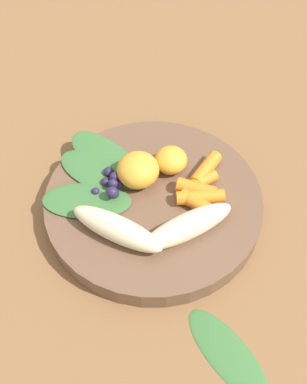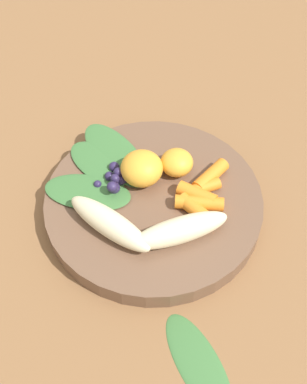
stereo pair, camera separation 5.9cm
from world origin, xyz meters
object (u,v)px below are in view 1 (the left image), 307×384
Objects in this scene: bowl at (154,203)px; banana_peeled_left at (188,226)px; orange_segment_near at (138,170)px; kale_leaf_stray at (228,353)px; banana_peeled_right at (117,229)px.

bowl is 0.07m from banana_peeled_left.
orange_segment_near is (-0.03, -0.01, 0.03)m from bowl.
bowl is 2.30× the size of kale_leaf_stray.
kale_leaf_stray is (0.14, -0.00, -0.04)m from banana_peeled_left.
bowl is at bearing 18.52° from orange_segment_near.
banana_peeled_left is 0.08m from banana_peeled_right.
orange_segment_near is at bearing 103.55° from banana_peeled_right.
bowl is 0.20m from kale_leaf_stray.
kale_leaf_stray is at bearing -18.91° from banana_peeled_right.
kale_leaf_stray is at bearing -103.04° from banana_peeled_left.
orange_segment_near is (-0.07, 0.05, 0.00)m from banana_peeled_right.
banana_peeled_right is (0.04, -0.06, 0.03)m from bowl.
bowl is 5.10× the size of orange_segment_near.
banana_peeled_left and banana_peeled_right have the same top height.
kale_leaf_stray is (0.20, 0.02, -0.01)m from bowl.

